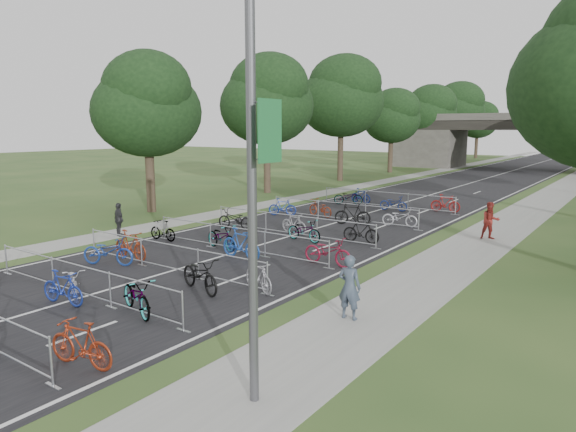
% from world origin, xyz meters
% --- Properties ---
extents(road, '(11.00, 140.00, 0.01)m').
position_xyz_m(road, '(0.00, 50.00, 0.01)').
color(road, black).
rests_on(road, ground).
extents(sidewalk_right, '(3.00, 140.00, 0.01)m').
position_xyz_m(sidewalk_right, '(8.00, 50.00, 0.01)').
color(sidewalk_right, gray).
rests_on(sidewalk_right, ground).
extents(sidewalk_left, '(2.00, 140.00, 0.01)m').
position_xyz_m(sidewalk_left, '(-7.50, 50.00, 0.01)').
color(sidewalk_left, gray).
rests_on(sidewalk_left, ground).
extents(lane_markings, '(0.12, 140.00, 0.00)m').
position_xyz_m(lane_markings, '(0.00, 50.00, 0.00)').
color(lane_markings, silver).
rests_on(lane_markings, ground).
extents(overpass_bridge, '(31.00, 8.00, 7.05)m').
position_xyz_m(overpass_bridge, '(0.00, 65.00, 3.53)').
color(overpass_bridge, '#44423D').
rests_on(overpass_bridge, ground).
extents(lamppost, '(0.61, 0.65, 8.21)m').
position_xyz_m(lamppost, '(8.33, 2.00, 4.28)').
color(lamppost, '#4C4C51').
rests_on(lamppost, ground).
extents(tree_left_0, '(6.72, 6.72, 10.25)m').
position_xyz_m(tree_left_0, '(-11.39, 15.93, 6.49)').
color(tree_left_0, '#33261C').
rests_on(tree_left_0, ground).
extents(tree_left_1, '(7.56, 7.56, 11.53)m').
position_xyz_m(tree_left_1, '(-11.39, 27.93, 7.30)').
color(tree_left_1, '#33261C').
rests_on(tree_left_1, ground).
extents(tree_left_2, '(8.40, 8.40, 12.81)m').
position_xyz_m(tree_left_2, '(-11.39, 39.93, 8.12)').
color(tree_left_2, '#33261C').
rests_on(tree_left_2, ground).
extents(tree_left_3, '(6.72, 6.72, 10.25)m').
position_xyz_m(tree_left_3, '(-11.39, 51.93, 6.49)').
color(tree_left_3, '#33261C').
rests_on(tree_left_3, ground).
extents(tree_left_4, '(7.56, 7.56, 11.53)m').
position_xyz_m(tree_left_4, '(-11.39, 63.93, 7.30)').
color(tree_left_4, '#33261C').
rests_on(tree_left_4, ground).
extents(tree_left_5, '(8.40, 8.40, 12.81)m').
position_xyz_m(tree_left_5, '(-11.39, 75.93, 8.12)').
color(tree_left_5, '#33261C').
rests_on(tree_left_5, ground).
extents(tree_left_6, '(6.72, 6.72, 10.25)m').
position_xyz_m(tree_left_6, '(-11.39, 87.93, 6.49)').
color(tree_left_6, '#33261C').
rests_on(tree_left_6, ground).
extents(barrier_row_1, '(9.70, 0.08, 1.10)m').
position_xyz_m(barrier_row_1, '(0.00, 3.60, 0.55)').
color(barrier_row_1, '#AAADB2').
rests_on(barrier_row_1, ground).
extents(barrier_row_2, '(9.70, 0.08, 1.10)m').
position_xyz_m(barrier_row_2, '(0.00, 7.20, 0.55)').
color(barrier_row_2, '#AAADB2').
rests_on(barrier_row_2, ground).
extents(barrier_row_3, '(9.70, 0.08, 1.10)m').
position_xyz_m(barrier_row_3, '(0.00, 11.00, 0.55)').
color(barrier_row_3, '#AAADB2').
rests_on(barrier_row_3, ground).
extents(barrier_row_4, '(9.70, 0.08, 1.10)m').
position_xyz_m(barrier_row_4, '(0.00, 15.00, 0.55)').
color(barrier_row_4, '#AAADB2').
rests_on(barrier_row_4, ground).
extents(barrier_row_5, '(9.70, 0.08, 1.10)m').
position_xyz_m(barrier_row_5, '(0.00, 20.00, 0.55)').
color(barrier_row_5, '#AAADB2').
rests_on(barrier_row_5, ground).
extents(barrier_row_6, '(9.70, 0.08, 1.10)m').
position_xyz_m(barrier_row_6, '(0.00, 26.00, 0.55)').
color(barrier_row_6, '#AAADB2').
rests_on(barrier_row_6, ground).
extents(bike_3, '(1.88, 0.83, 1.09)m').
position_xyz_m(bike_3, '(4.30, 0.86, 0.54)').
color(bike_3, maroon).
rests_on(bike_3, ground).
extents(bike_5, '(1.93, 1.41, 0.97)m').
position_xyz_m(bike_5, '(-0.23, 3.52, 0.48)').
color(bike_5, '#BCBBC3').
rests_on(bike_5, ground).
extents(bike_6, '(1.79, 0.69, 1.05)m').
position_xyz_m(bike_6, '(0.16, 2.92, 0.52)').
color(bike_6, navy).
rests_on(bike_6, ground).
extents(bike_7, '(2.20, 1.38, 1.09)m').
position_xyz_m(bike_7, '(2.60, 3.72, 0.55)').
color(bike_7, '#AAADB2').
rests_on(bike_7, ground).
extents(bike_8, '(2.22, 1.51, 1.10)m').
position_xyz_m(bike_8, '(-2.62, 6.49, 0.55)').
color(bike_8, navy).
rests_on(bike_8, ground).
extents(bike_9, '(2.02, 0.64, 1.20)m').
position_xyz_m(bike_9, '(-2.59, 7.50, 0.60)').
color(bike_9, maroon).
rests_on(bike_9, ground).
extents(bike_10, '(2.29, 1.33, 1.14)m').
position_xyz_m(bike_10, '(2.60, 6.22, 0.57)').
color(bike_10, black).
rests_on(bike_10, ground).
extents(bike_11, '(1.74, 1.08, 1.01)m').
position_xyz_m(bike_11, '(4.14, 7.32, 0.51)').
color(bike_11, '#96969D').
rests_on(bike_11, ground).
extents(bike_12, '(1.64, 0.51, 0.97)m').
position_xyz_m(bike_12, '(-4.30, 10.66, 0.49)').
color(bike_12, '#AAADB2').
rests_on(bike_12, ground).
extents(bike_13, '(2.21, 1.22, 1.10)m').
position_xyz_m(bike_13, '(-0.87, 10.99, 0.55)').
color(bike_13, '#AAADB2').
rests_on(bike_13, ground).
extents(bike_14, '(2.15, 0.78, 1.26)m').
position_xyz_m(bike_14, '(0.96, 10.16, 0.63)').
color(bike_14, '#1C459C').
rests_on(bike_14, ground).
extents(bike_15, '(2.10, 0.75, 1.10)m').
position_xyz_m(bike_15, '(4.30, 11.41, 0.55)').
color(bike_15, maroon).
rests_on(bike_15, ground).
extents(bike_16, '(2.14, 1.04, 1.08)m').
position_xyz_m(bike_16, '(-3.34, 14.70, 0.54)').
color(bike_16, black).
rests_on(bike_16, ground).
extents(bike_17, '(1.78, 0.82, 1.03)m').
position_xyz_m(bike_17, '(-0.24, 15.64, 0.51)').
color(bike_17, '#96969D').
rests_on(bike_17, ground).
extents(bike_18, '(2.06, 0.96, 1.04)m').
position_xyz_m(bike_18, '(1.20, 14.41, 0.52)').
color(bike_18, '#AAADB2').
rests_on(bike_18, ground).
extents(bike_19, '(1.83, 0.60, 1.09)m').
position_xyz_m(bike_19, '(3.53, 15.65, 0.54)').
color(bike_19, black).
rests_on(bike_19, ground).
extents(bike_20, '(1.79, 1.08, 1.04)m').
position_xyz_m(bike_20, '(-3.85, 19.61, 0.52)').
color(bike_20, navy).
rests_on(bike_20, ground).
extents(bike_21, '(2.08, 1.23, 1.03)m').
position_xyz_m(bike_21, '(-1.79, 20.61, 0.52)').
color(bike_21, maroon).
rests_on(bike_21, ground).
extents(bike_22, '(2.06, 1.21, 1.19)m').
position_xyz_m(bike_22, '(1.04, 19.44, 0.60)').
color(bike_22, black).
rests_on(bike_22, ground).
extents(bike_23, '(2.00, 1.01, 1.00)m').
position_xyz_m(bike_23, '(3.36, 20.45, 0.50)').
color(bike_23, '#B0B0B8').
rests_on(bike_23, ground).
extents(bike_24, '(2.08, 1.48, 1.04)m').
position_xyz_m(bike_24, '(-2.82, 25.96, 0.52)').
color(bike_24, '#AAADB2').
rests_on(bike_24, ground).
extents(bike_25, '(1.79, 0.87, 1.04)m').
position_xyz_m(bike_25, '(-2.40, 27.02, 0.52)').
color(bike_25, navy).
rests_on(bike_25, ground).
extents(bike_26, '(1.85, 0.69, 0.97)m').
position_xyz_m(bike_26, '(0.87, 25.22, 0.48)').
color(bike_26, navy).
rests_on(bike_26, ground).
extents(bike_27, '(1.88, 0.63, 1.11)m').
position_xyz_m(bike_27, '(3.77, 26.60, 0.56)').
color(bike_27, maroon).
rests_on(bike_27, ground).
extents(pedestrian_a, '(0.69, 0.48, 1.83)m').
position_xyz_m(pedestrian_a, '(7.71, 6.89, 0.91)').
color(pedestrian_a, '#364151').
rests_on(pedestrian_a, ground).
extents(pedestrian_b, '(1.09, 1.04, 1.78)m').
position_xyz_m(pedestrian_b, '(8.15, 19.93, 0.89)').
color(pedestrian_b, maroon).
rests_on(pedestrian_b, ground).
extents(pedestrian_c, '(1.04, 0.65, 1.65)m').
position_xyz_m(pedestrian_c, '(-6.80, 10.10, 0.83)').
color(pedestrian_c, '#232326').
rests_on(pedestrian_c, ground).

